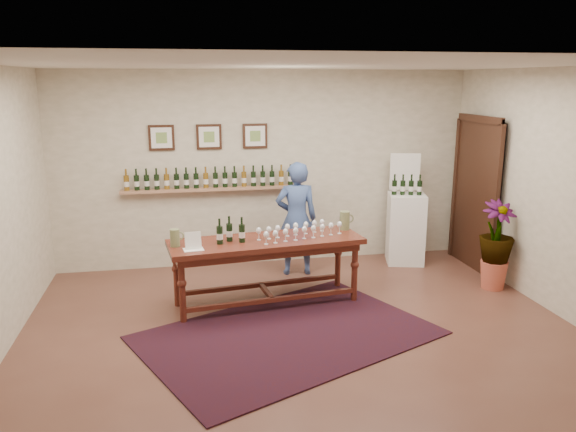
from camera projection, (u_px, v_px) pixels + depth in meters
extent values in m
plane|color=brown|center=(302.00, 332.00, 6.07)|extent=(6.00, 6.00, 0.00)
plane|color=beige|center=(266.00, 169.00, 8.13)|extent=(6.00, 0.00, 6.00)
plane|color=beige|center=(393.00, 294.00, 3.36)|extent=(6.00, 0.00, 6.00)
plane|color=beige|center=(563.00, 194.00, 6.30)|extent=(0.00, 5.00, 5.00)
plane|color=silver|center=(304.00, 64.00, 5.41)|extent=(6.00, 6.00, 0.00)
cube|color=#A9795B|center=(211.00, 189.00, 7.95)|extent=(2.50, 0.16, 0.04)
cube|color=black|center=(478.00, 196.00, 7.99)|extent=(0.10, 1.00, 2.10)
cube|color=black|center=(475.00, 196.00, 7.99)|extent=(0.04, 1.12, 2.22)
cube|color=black|center=(161.00, 138.00, 7.72)|extent=(0.35, 0.03, 0.35)
cube|color=white|center=(161.00, 138.00, 7.70)|extent=(0.28, 0.01, 0.28)
cube|color=#789C4E|center=(161.00, 138.00, 7.70)|extent=(0.15, 0.00, 0.15)
cube|color=black|center=(209.00, 137.00, 7.84)|extent=(0.35, 0.03, 0.35)
cube|color=white|center=(209.00, 137.00, 7.82)|extent=(0.28, 0.01, 0.28)
cube|color=#789C4E|center=(209.00, 137.00, 7.82)|extent=(0.15, 0.00, 0.15)
cube|color=black|center=(255.00, 136.00, 7.96)|extent=(0.35, 0.03, 0.35)
cube|color=white|center=(255.00, 136.00, 7.95)|extent=(0.28, 0.01, 0.28)
cube|color=#789C4E|center=(255.00, 136.00, 7.94)|extent=(0.15, 0.00, 0.15)
cube|color=#44100C|center=(288.00, 335.00, 5.97)|extent=(3.50, 3.01, 0.02)
cube|color=#431D10|center=(266.00, 242.00, 6.66)|extent=(2.36, 1.00, 0.06)
cube|color=#431D10|center=(266.00, 248.00, 6.68)|extent=(2.22, 0.86, 0.10)
cylinder|color=#431D10|center=(182.00, 291.00, 6.21)|extent=(0.08, 0.08, 0.75)
cylinder|color=#431D10|center=(355.00, 272.00, 6.83)|extent=(0.08, 0.08, 0.75)
cylinder|color=#431D10|center=(176.00, 276.00, 6.69)|extent=(0.08, 0.08, 0.75)
cylinder|color=#431D10|center=(338.00, 259.00, 7.31)|extent=(0.08, 0.08, 0.75)
cube|color=#431D10|center=(273.00, 300.00, 6.57)|extent=(2.08, 0.30, 0.05)
cube|color=#431D10|center=(261.00, 285.00, 7.06)|extent=(2.08, 0.30, 0.05)
cube|color=#431D10|center=(267.00, 292.00, 6.81)|extent=(0.11, 0.52, 0.05)
cube|color=white|center=(193.00, 241.00, 6.24)|extent=(0.24, 0.18, 0.20)
cube|color=white|center=(406.00, 228.00, 8.29)|extent=(0.63, 0.63, 1.03)
cube|color=white|center=(405.00, 172.00, 8.28)|extent=(0.43, 0.13, 0.60)
cone|color=#BF573F|center=(493.00, 275.00, 7.31)|extent=(0.35, 0.35, 0.37)
imported|color=#1E3A17|center=(497.00, 238.00, 7.19)|extent=(0.57, 0.57, 0.64)
imported|color=#3D5792|center=(296.00, 219.00, 7.73)|extent=(0.61, 0.43, 1.59)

